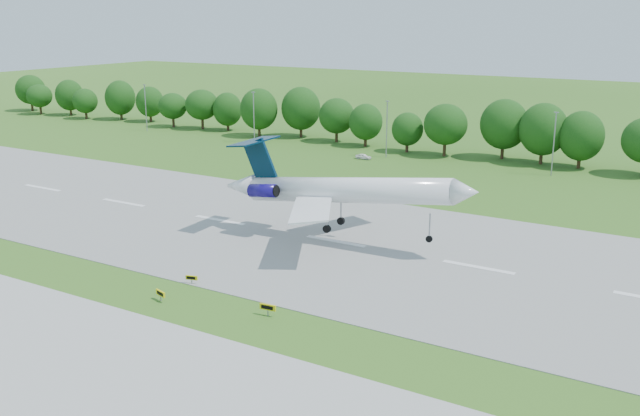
{
  "coord_description": "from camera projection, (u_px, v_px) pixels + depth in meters",
  "views": [
    {
      "loc": [
        45.44,
        -55.07,
        29.85
      ],
      "look_at": [
        1.69,
        18.0,
        6.64
      ],
      "focal_mm": 40.0,
      "sensor_mm": 36.0,
      "label": 1
    }
  ],
  "objects": [
    {
      "name": "airliner",
      "position": [
        335.0,
        189.0,
        94.68
      ],
      "size": [
        36.99,
        26.79,
        11.53
      ],
      "rotation": [
        0.0,
        -0.1,
        0.05
      ],
      "color": "white",
      "rests_on": "ground"
    },
    {
      "name": "ground",
      "position": [
        220.0,
        304.0,
        75.96
      ],
      "size": [
        600.0,
        600.0,
        0.0
      ],
      "primitive_type": "plane",
      "color": "#2B5817",
      "rests_on": "ground"
    },
    {
      "name": "taxiway",
      "position": [
        88.0,
        374.0,
        61.05
      ],
      "size": [
        400.0,
        23.0,
        0.08
      ],
      "primitive_type": "cube",
      "color": "#ADADA8",
      "rests_on": "ground"
    },
    {
      "name": "service_vehicle_a",
      "position": [
        254.0,
        145.0,
        164.77
      ],
      "size": [
        3.64,
        2.07,
        1.14
      ],
      "primitive_type": "imported",
      "rotation": [
        0.0,
        0.0,
        1.84
      ],
      "color": "white",
      "rests_on": "ground"
    },
    {
      "name": "taxi_sign_left",
      "position": [
        160.0,
        293.0,
        76.51
      ],
      "size": [
        1.65,
        0.67,
        1.17
      ],
      "rotation": [
        0.0,
        0.0,
        -0.3
      ],
      "color": "gray",
      "rests_on": "ground"
    },
    {
      "name": "runway",
      "position": [
        336.0,
        242.0,
        96.64
      ],
      "size": [
        400.0,
        45.0,
        0.08
      ],
      "primitive_type": "cube",
      "color": "gray",
      "rests_on": "ground"
    },
    {
      "name": "taxi_sign_centre",
      "position": [
        192.0,
        278.0,
        81.35
      ],
      "size": [
        1.43,
        0.56,
        1.01
      ],
      "rotation": [
        0.0,
        0.0,
        0.28
      ],
      "color": "gray",
      "rests_on": "ground"
    },
    {
      "name": "taxi_sign_right",
      "position": [
        268.0,
        307.0,
        72.7
      ],
      "size": [
        1.81,
        0.4,
        1.27
      ],
      "rotation": [
        0.0,
        0.0,
        0.11
      ],
      "color": "gray",
      "rests_on": "ground"
    },
    {
      "name": "tree_line",
      "position": [
        493.0,
        130.0,
        150.48
      ],
      "size": [
        288.4,
        8.4,
        10.4
      ],
      "color": "#382314",
      "rests_on": "ground"
    },
    {
      "name": "light_poles",
      "position": [
        465.0,
        135.0,
        143.4
      ],
      "size": [
        175.9,
        0.25,
        12.19
      ],
      "color": "gray",
      "rests_on": "ground"
    },
    {
      "name": "service_vehicle_b",
      "position": [
        363.0,
        156.0,
        151.6
      ],
      "size": [
        3.44,
        1.41,
        1.17
      ],
      "primitive_type": "imported",
      "rotation": [
        0.0,
        0.0,
        1.58
      ],
      "color": "white",
      "rests_on": "ground"
    }
  ]
}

